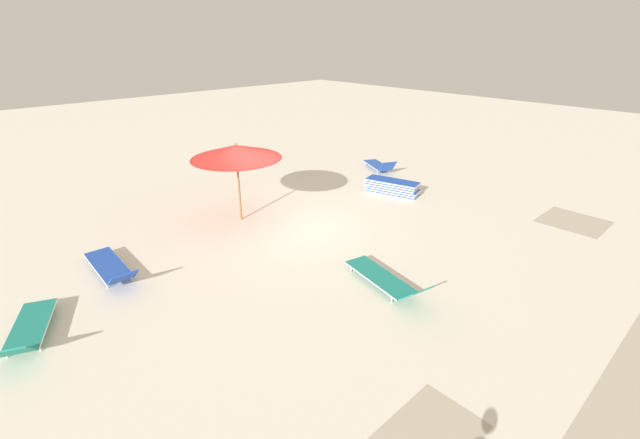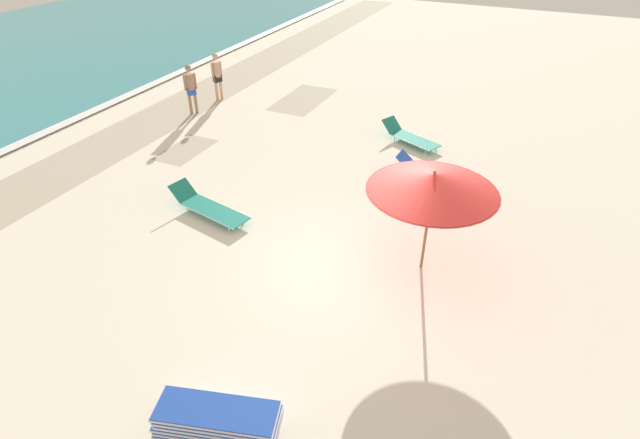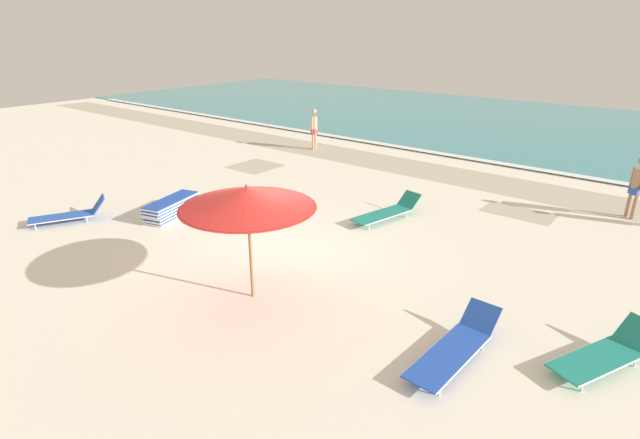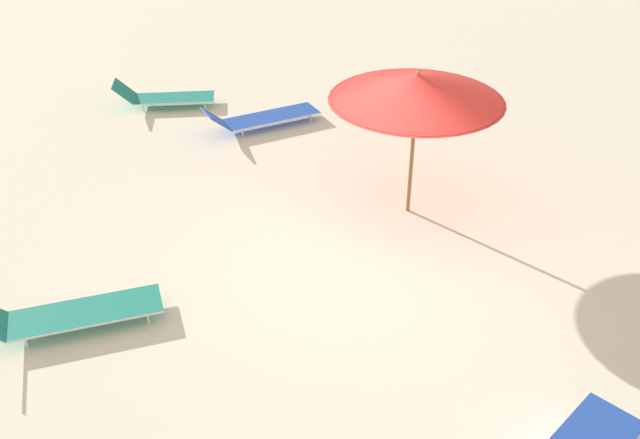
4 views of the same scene
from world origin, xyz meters
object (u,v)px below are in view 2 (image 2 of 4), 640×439
(sun_lounger_under_umbrella, at_px, (208,207))
(sun_lounger_near_water_right, at_px, (436,171))
(beach_umbrella, at_px, (433,183))
(beachgoer_wading_adult, at_px, (217,74))
(lounger_stack, at_px, (217,420))
(sun_lounger_beside_umbrella, at_px, (410,137))
(beachgoer_strolling_adult, at_px, (191,86))

(sun_lounger_under_umbrella, distance_m, sun_lounger_near_water_right, 6.33)
(beach_umbrella, xyz_separation_m, beachgoer_wading_adult, (6.70, 9.74, -1.09))
(beachgoer_wading_adult, bearing_deg, lounger_stack, 54.95)
(sun_lounger_beside_umbrella, xyz_separation_m, beachgoer_strolling_adult, (-0.84, 7.77, 0.78))
(lounger_stack, height_order, beachgoer_strolling_adult, beachgoer_strolling_adult)
(beachgoer_strolling_adult, bearing_deg, sun_lounger_beside_umbrella, 133.59)
(sun_lounger_beside_umbrella, relative_size, sun_lounger_near_water_right, 0.90)
(lounger_stack, relative_size, sun_lounger_under_umbrella, 0.84)
(beach_umbrella, xyz_separation_m, sun_lounger_under_umbrella, (-0.18, 5.40, -1.88))
(beach_umbrella, bearing_deg, sun_lounger_near_water_right, 9.39)
(beach_umbrella, height_order, sun_lounger_beside_umbrella, beach_umbrella)
(sun_lounger_under_umbrella, height_order, beachgoer_strolling_adult, beachgoer_strolling_adult)
(sun_lounger_beside_umbrella, bearing_deg, sun_lounger_near_water_right, -121.58)
(sun_lounger_under_umbrella, distance_m, beachgoer_wading_adult, 8.17)
(sun_lounger_beside_umbrella, height_order, beachgoer_wading_adult, beachgoer_wading_adult)
(beach_umbrella, relative_size, sun_lounger_beside_umbrella, 1.24)
(beach_umbrella, bearing_deg, sun_lounger_under_umbrella, 91.90)
(sun_lounger_under_umbrella, bearing_deg, sun_lounger_beside_umbrella, -17.20)
(lounger_stack, bearing_deg, beachgoer_strolling_adult, 22.34)
(sun_lounger_under_umbrella, relative_size, beachgoer_wading_adult, 1.34)
(sun_lounger_near_water_right, relative_size, beachgoer_wading_adult, 1.32)
(sun_lounger_beside_umbrella, distance_m, beachgoer_strolling_adult, 7.86)
(sun_lounger_near_water_right, bearing_deg, sun_lounger_under_umbrella, 134.06)
(beach_umbrella, distance_m, sun_lounger_near_water_right, 4.50)
(sun_lounger_near_water_right, distance_m, beachgoer_wading_adult, 9.49)
(sun_lounger_near_water_right, bearing_deg, beach_umbrella, -168.22)
(sun_lounger_beside_umbrella, height_order, sun_lounger_near_water_right, sun_lounger_beside_umbrella)
(beach_umbrella, distance_m, sun_lounger_under_umbrella, 5.72)
(sun_lounger_under_umbrella, bearing_deg, beachgoer_strolling_adult, 51.19)
(beach_umbrella, xyz_separation_m, lounger_stack, (-5.10, 1.75, -1.84))
(beach_umbrella, bearing_deg, lounger_stack, 161.05)
(sun_lounger_under_umbrella, height_order, sun_lounger_beside_umbrella, sun_lounger_beside_umbrella)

